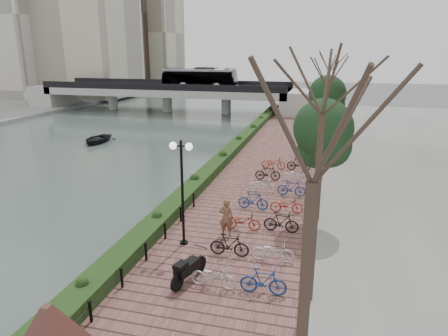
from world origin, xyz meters
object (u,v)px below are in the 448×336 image
(motorcycle, at_px, (189,268))
(pedestrian, at_px, (226,217))
(boat, at_px, (97,139))
(lamppost, at_px, (182,170))

(motorcycle, height_order, pedestrian, pedestrian)
(pedestrian, distance_m, boat, 24.91)
(motorcycle, xyz_separation_m, boat, (-17.25, 21.62, -0.65))
(motorcycle, distance_m, boat, 27.67)
(pedestrian, bearing_deg, boat, -48.86)
(lamppost, xyz_separation_m, motorcycle, (1.24, -2.80, -2.84))
(pedestrian, relative_size, boat, 0.47)
(motorcycle, bearing_deg, pedestrian, 100.58)
(motorcycle, height_order, boat, motorcycle)
(motorcycle, xyz_separation_m, pedestrian, (0.38, 4.05, 0.34))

